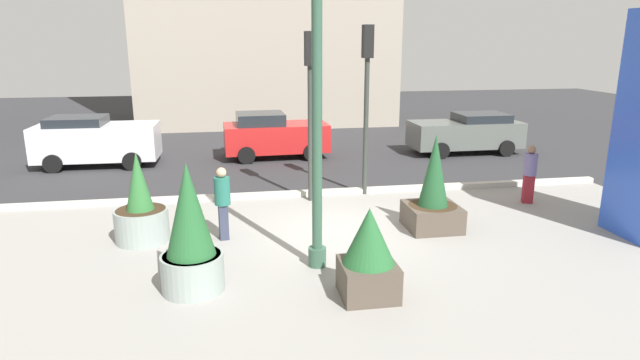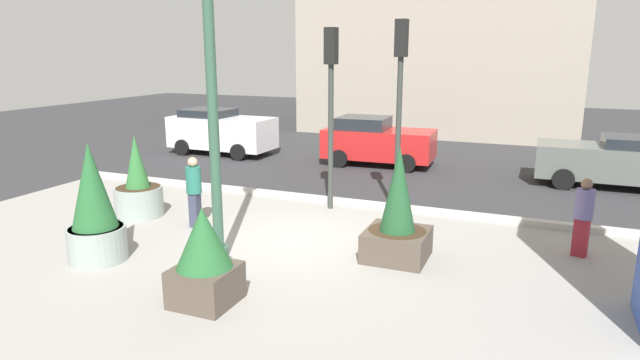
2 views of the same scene
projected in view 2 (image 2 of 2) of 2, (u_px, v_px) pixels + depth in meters
The scene contains 15 objects.
ground_plane at pixel (355, 197), 15.57m from camera, with size 60.00×60.00×0.00m, color #2D2D30.
plaza_pavement at pixel (253, 274), 10.18m from camera, with size 18.00×10.00×0.02m, color gray.
curb_strip at pixel (345, 202), 14.76m from camera, with size 18.00×0.24×0.16m, color #B7B2A8.
lamp_post at pixel (213, 115), 9.90m from camera, with size 0.44×0.44×6.10m.
potted_plant_mid_plaza at pixel (398, 218), 10.77m from camera, with size 1.23×1.23×2.33m.
potted_plant_by_pillar at pixel (138, 189), 13.63m from camera, with size 1.20×1.20×2.08m.
potted_plant_near_right at pixel (204, 258), 8.84m from camera, with size 0.98×0.98×1.67m.
potted_plant_curbside at pixel (94, 210), 10.63m from camera, with size 1.14×1.14×2.41m.
traffic_light_corner at pixel (331, 90), 13.71m from camera, with size 0.28×0.42×4.68m.
traffic_light_far_side at pixel (400, 86), 13.42m from camera, with size 0.28×0.42×4.86m.
car_intersection at pixel (377, 141), 19.81m from camera, with size 4.03×2.20×1.75m.
car_far_lane at pixel (615, 161), 16.51m from camera, with size 4.39×2.03×1.59m.
car_curb_west at pixel (221, 131), 21.88m from camera, with size 4.27×2.11×1.80m.
pedestrian_crossing at pixel (583, 214), 10.88m from camera, with size 0.45×0.45×1.64m.
pedestrian_by_curb at pixel (194, 188), 12.74m from camera, with size 0.40×0.40×1.70m.
Camera 2 is at (4.80, -10.28, 4.12)m, focal length 30.30 mm.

